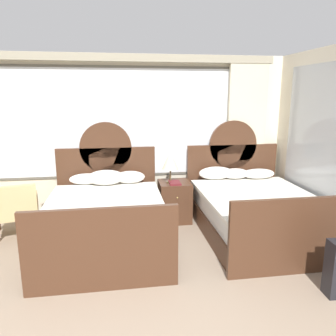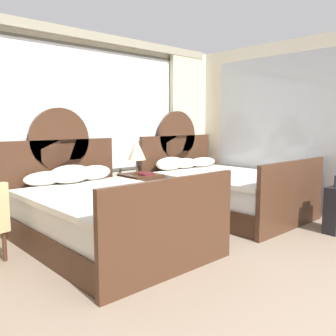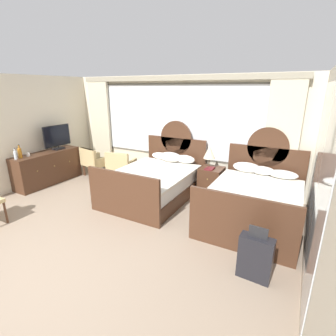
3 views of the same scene
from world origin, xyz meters
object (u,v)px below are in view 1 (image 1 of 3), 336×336
(bed_near_mirror, at_px, (254,210))
(armchair_by_window_left, at_px, (14,207))
(table_lamp_on_nightstand, at_px, (170,160))
(book_on_nightstand, at_px, (175,183))
(bed_near_window, at_px, (106,218))
(nightstand_between_beds, at_px, (174,201))

(bed_near_mirror, distance_m, armchair_by_window_left, 3.53)
(bed_near_mirror, relative_size, armchair_by_window_left, 2.76)
(bed_near_mirror, height_order, table_lamp_on_nightstand, bed_near_mirror)
(table_lamp_on_nightstand, distance_m, book_on_nightstand, 0.37)
(bed_near_window, distance_m, armchair_by_window_left, 1.39)
(bed_near_mirror, height_order, armchair_by_window_left, bed_near_mirror)
(bed_near_mirror, distance_m, book_on_nightstand, 1.29)
(nightstand_between_beds, bearing_deg, bed_near_window, -147.75)
(book_on_nightstand, bearing_deg, bed_near_mirror, -27.99)
(bed_near_window, xyz_separation_m, armchair_by_window_left, (-1.32, 0.42, 0.08))
(nightstand_between_beds, xyz_separation_m, book_on_nightstand, (-0.02, -0.10, 0.34))
(armchair_by_window_left, bearing_deg, bed_near_mirror, -6.83)
(book_on_nightstand, height_order, armchair_by_window_left, armchair_by_window_left)
(bed_near_mirror, height_order, nightstand_between_beds, bed_near_mirror)
(nightstand_between_beds, distance_m, book_on_nightstand, 0.36)
(armchair_by_window_left, bearing_deg, book_on_nightstand, 4.06)
(bed_near_window, distance_m, table_lamp_on_nightstand, 1.40)
(bed_near_window, height_order, book_on_nightstand, bed_near_window)
(bed_near_mirror, relative_size, table_lamp_on_nightstand, 4.30)
(bed_near_mirror, bearing_deg, armchair_by_window_left, 173.17)
(table_lamp_on_nightstand, height_order, book_on_nightstand, table_lamp_on_nightstand)
(bed_near_mirror, xyz_separation_m, armchair_by_window_left, (-3.51, 0.42, 0.08))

